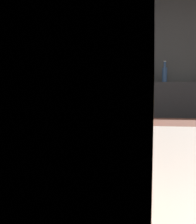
% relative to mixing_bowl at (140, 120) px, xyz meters
% --- Properties ---
extents(wall_back, '(5.20, 0.10, 2.70)m').
position_rel_mixing_bowl_xyz_m(wall_back, '(0.32, 1.58, 0.41)').
color(wall_back, '#494B4B').
rests_on(wall_back, ground).
extents(back_shelf, '(0.90, 0.36, 1.24)m').
position_rel_mixing_bowl_xyz_m(back_shelf, '(0.49, 1.30, -0.32)').
color(back_shelf, '#36373A').
rests_on(back_shelf, ground).
extents(mixing_bowl, '(0.19, 0.19, 0.05)m').
position_rel_mixing_bowl_xyz_m(mixing_bowl, '(0.00, 0.00, 0.00)').
color(mixing_bowl, '#C65934').
rests_on(mixing_bowl, prep_counter).
extents(pint_glass_near, '(0.07, 0.07, 0.14)m').
position_rel_mixing_bowl_xyz_m(pint_glass_near, '(-0.08, -1.74, 0.23)').
color(pint_glass_near, orange).
rests_on(pint_glass_near, bar_counter).
extents(pint_glass_far, '(0.08, 0.08, 0.13)m').
position_rel_mixing_bowl_xyz_m(pint_glass_far, '(-0.15, -1.55, 0.22)').
color(pint_glass_far, '#E4B459').
rests_on(pint_glass_far, bar_counter).
extents(bottle_olive_oil, '(0.06, 0.06, 0.26)m').
position_rel_mixing_bowl_xyz_m(bottle_olive_oil, '(0.32, 1.36, 0.40)').
color(bottle_olive_oil, '#3A5C8F').
rests_on(bottle_olive_oil, back_shelf).
extents(bottle_vinegar, '(0.05, 0.05, 0.24)m').
position_rel_mixing_bowl_xyz_m(bottle_vinegar, '(0.17, 1.34, 0.39)').
color(bottle_vinegar, '#295B94').
rests_on(bottle_vinegar, back_shelf).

